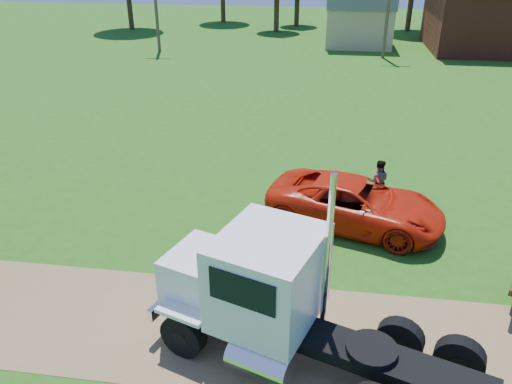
# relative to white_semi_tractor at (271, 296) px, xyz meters

# --- Properties ---
(ground) EXTENTS (140.00, 140.00, 0.00)m
(ground) POSITION_rel_white_semi_tractor_xyz_m (-0.38, 0.48, -1.65)
(ground) COLOR #275713
(ground) RESTS_ON ground
(dirt_track) EXTENTS (120.00, 4.20, 0.01)m
(dirt_track) POSITION_rel_white_semi_tractor_xyz_m (-0.38, 0.48, -1.64)
(dirt_track) COLOR olive
(dirt_track) RESTS_ON ground
(white_semi_tractor) EXTENTS (8.13, 4.91, 4.83)m
(white_semi_tractor) POSITION_rel_white_semi_tractor_xyz_m (0.00, 0.00, 0.00)
(white_semi_tractor) COLOR black
(white_semi_tractor) RESTS_ON ground
(orange_pickup) EXTENTS (6.71, 4.42, 1.71)m
(orange_pickup) POSITION_rel_white_semi_tractor_xyz_m (2.26, 6.51, -0.79)
(orange_pickup) COLOR red
(orange_pickup) RESTS_ON ground
(spectator_b) EXTENTS (0.88, 0.70, 1.75)m
(spectator_b) POSITION_rel_white_semi_tractor_xyz_m (3.17, 8.41, -0.78)
(spectator_b) COLOR #999999
(spectator_b) RESTS_ON ground
(tan_shed) EXTENTS (6.20, 5.40, 4.70)m
(tan_shed) POSITION_rel_white_semi_tractor_xyz_m (3.62, 40.48, 0.77)
(tan_shed) COLOR tan
(tan_shed) RESTS_ON ground
(utility_poles) EXTENTS (42.20, 0.28, 9.00)m
(utility_poles) POSITION_rel_white_semi_tractor_xyz_m (5.62, 35.48, 3.06)
(utility_poles) COLOR brown
(utility_poles) RESTS_ON ground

